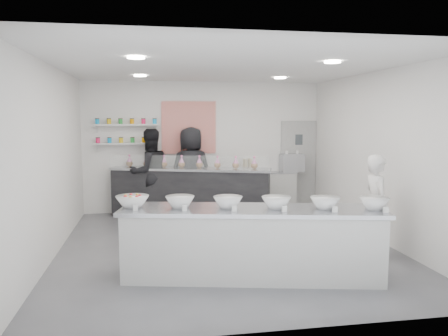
% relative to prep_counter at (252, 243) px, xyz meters
% --- Properties ---
extents(floor, '(6.00, 6.00, 0.00)m').
position_rel_prep_counter_xyz_m(floor, '(-0.10, 1.48, -0.48)').
color(floor, '#515156').
rests_on(floor, ground).
extents(ceiling, '(6.00, 6.00, 0.00)m').
position_rel_prep_counter_xyz_m(ceiling, '(-0.10, 1.48, 2.52)').
color(ceiling, white).
rests_on(ceiling, floor).
extents(back_wall, '(5.50, 0.00, 5.50)m').
position_rel_prep_counter_xyz_m(back_wall, '(-0.10, 4.48, 1.02)').
color(back_wall, white).
rests_on(back_wall, floor).
extents(left_wall, '(0.00, 6.00, 6.00)m').
position_rel_prep_counter_xyz_m(left_wall, '(-2.85, 1.48, 1.02)').
color(left_wall, white).
rests_on(left_wall, floor).
extents(right_wall, '(0.00, 6.00, 6.00)m').
position_rel_prep_counter_xyz_m(right_wall, '(2.65, 1.48, 1.02)').
color(right_wall, white).
rests_on(right_wall, floor).
extents(back_door, '(0.88, 0.04, 2.10)m').
position_rel_prep_counter_xyz_m(back_door, '(2.20, 4.45, 0.57)').
color(back_door, '#A1A09E').
rests_on(back_door, floor).
extents(pattern_panel, '(1.25, 0.03, 1.20)m').
position_rel_prep_counter_xyz_m(pattern_panel, '(-0.45, 4.46, 1.47)').
color(pattern_panel, red).
rests_on(pattern_panel, back_wall).
extents(jar_shelf_lower, '(1.45, 0.22, 0.04)m').
position_rel_prep_counter_xyz_m(jar_shelf_lower, '(-1.85, 4.38, 1.12)').
color(jar_shelf_lower, silver).
rests_on(jar_shelf_lower, back_wall).
extents(jar_shelf_upper, '(1.45, 0.22, 0.04)m').
position_rel_prep_counter_xyz_m(jar_shelf_upper, '(-1.85, 4.38, 1.54)').
color(jar_shelf_upper, silver).
rests_on(jar_shelf_upper, back_wall).
extents(preserve_jars, '(1.45, 0.10, 0.56)m').
position_rel_prep_counter_xyz_m(preserve_jars, '(-1.85, 4.36, 1.40)').
color(preserve_jars, '#F61B5A').
rests_on(preserve_jars, jar_shelf_lower).
extents(downlight_0, '(0.24, 0.24, 0.02)m').
position_rel_prep_counter_xyz_m(downlight_0, '(-1.50, 0.48, 2.50)').
color(downlight_0, white).
rests_on(downlight_0, ceiling).
extents(downlight_1, '(0.24, 0.24, 0.02)m').
position_rel_prep_counter_xyz_m(downlight_1, '(1.30, 0.48, 2.50)').
color(downlight_1, white).
rests_on(downlight_1, ceiling).
extents(downlight_2, '(0.24, 0.24, 0.02)m').
position_rel_prep_counter_xyz_m(downlight_2, '(-1.50, 3.08, 2.50)').
color(downlight_2, white).
rests_on(downlight_2, ceiling).
extents(downlight_3, '(0.24, 0.24, 0.02)m').
position_rel_prep_counter_xyz_m(downlight_3, '(1.30, 3.08, 2.50)').
color(downlight_3, white).
rests_on(downlight_3, ceiling).
extents(prep_counter, '(3.63, 1.52, 0.97)m').
position_rel_prep_counter_xyz_m(prep_counter, '(0.00, 0.00, 0.00)').
color(prep_counter, '#B9B9B4').
rests_on(prep_counter, floor).
extents(back_bar, '(3.52, 1.72, 1.09)m').
position_rel_prep_counter_xyz_m(back_bar, '(-0.48, 3.85, 0.06)').
color(back_bar, black).
rests_on(back_bar, floor).
extents(sneeze_guard, '(3.28, 1.11, 0.30)m').
position_rel_prep_counter_xyz_m(sneeze_guard, '(-0.57, 3.56, 0.75)').
color(sneeze_guard, white).
rests_on(sneeze_guard, back_bar).
extents(espresso_ledge, '(1.21, 0.39, 0.90)m').
position_rel_prep_counter_xyz_m(espresso_ledge, '(1.45, 4.26, -0.03)').
color(espresso_ledge, '#B9B9B4').
rests_on(espresso_ledge, floor).
extents(espresso_machine, '(0.53, 0.37, 0.41)m').
position_rel_prep_counter_xyz_m(espresso_machine, '(1.97, 4.26, 0.62)').
color(espresso_machine, '#93969E').
rests_on(espresso_machine, espresso_ledge).
extents(cup_stacks, '(0.24, 0.24, 0.32)m').
position_rel_prep_counter_xyz_m(cup_stacks, '(0.90, 4.26, 0.58)').
color(cup_stacks, tan).
rests_on(cup_stacks, espresso_ledge).
extents(prep_bowls, '(3.67, 1.23, 0.16)m').
position_rel_prep_counter_xyz_m(prep_bowls, '(0.00, 0.00, 0.56)').
color(prep_bowls, white).
rests_on(prep_bowls, prep_counter).
extents(label_cards, '(3.31, 0.04, 0.07)m').
position_rel_prep_counter_xyz_m(label_cards, '(0.11, -0.51, 0.52)').
color(label_cards, white).
rests_on(label_cards, prep_counter).
extents(cookie_bags, '(2.84, 1.08, 0.27)m').
position_rel_prep_counter_xyz_m(cookie_bags, '(-0.48, 3.85, 0.74)').
color(cookie_bags, '#D168B1').
rests_on(cookie_bags, back_bar).
extents(woman_prep, '(0.43, 0.62, 1.61)m').
position_rel_prep_counter_xyz_m(woman_prep, '(2.14, 0.60, 0.32)').
color(woman_prep, white).
rests_on(woman_prep, floor).
extents(staff_left, '(1.15, 1.04, 1.94)m').
position_rel_prep_counter_xyz_m(staff_left, '(-1.36, 4.10, 0.49)').
color(staff_left, black).
rests_on(staff_left, floor).
extents(staff_right, '(1.10, 0.86, 1.98)m').
position_rel_prep_counter_xyz_m(staff_right, '(-0.44, 4.10, 0.51)').
color(staff_right, black).
rests_on(staff_right, floor).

